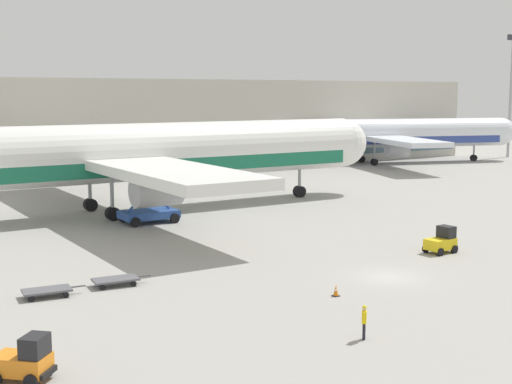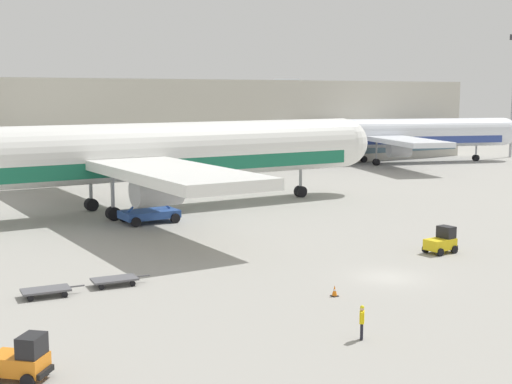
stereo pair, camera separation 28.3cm
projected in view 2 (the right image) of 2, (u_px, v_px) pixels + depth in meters
The scene contains 11 objects.
ground_plane at pixel (388, 277), 46.84m from camera, with size 400.00×400.00×0.00m, color #9E9B93.
terminal_building at pixel (231, 123), 120.12m from camera, with size 90.00×18.20×14.00m.
airplane_main at pixel (133, 155), 71.33m from camera, with size 58.04×48.03×17.00m.
airplane_distant at pixel (386, 135), 121.31m from camera, with size 47.45×40.62×14.34m.
scissor_lift_loader at pixel (149, 200), 66.32m from camera, with size 5.21×3.38×5.70m.
baggage_tug_foreground at pixel (442, 241), 53.92m from camera, with size 2.54×1.78×2.00m.
baggage_tug_mid at pixel (22, 360), 30.05m from camera, with size 2.75×2.71×2.00m.
baggage_dolly_lead at pixel (46, 290), 42.38m from camera, with size 3.76×1.78×0.48m.
baggage_dolly_second at pixel (115, 280), 44.82m from camera, with size 3.76×1.78×0.48m.
ground_crew_far at pixel (362, 319), 34.94m from camera, with size 0.42×0.44×1.74m.
traffic_cone_near at pixel (335, 291), 42.49m from camera, with size 0.40×0.40×0.67m.
Camera 2 is at (-31.35, -34.25, 12.08)m, focal length 50.00 mm.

